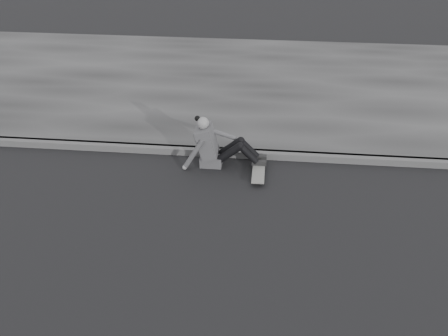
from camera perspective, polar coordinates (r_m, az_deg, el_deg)
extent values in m
plane|color=black|center=(6.87, 22.64, -10.96)|extent=(80.00, 80.00, 0.00)
cube|color=#4E4E4E|center=(8.83, 18.82, 0.77)|extent=(24.00, 0.16, 0.12)
cube|color=#353535|center=(11.47, 16.10, 8.66)|extent=(24.00, 6.00, 0.12)
cylinder|color=#9B9C96|center=(7.91, 3.34, -1.55)|extent=(0.03, 0.05, 0.05)
cylinder|color=#9B9C96|center=(7.91, 4.43, -1.61)|extent=(0.03, 0.05, 0.05)
cylinder|color=#9B9C96|center=(8.35, 3.52, 0.43)|extent=(0.03, 0.05, 0.05)
cylinder|color=#9B9C96|center=(8.35, 4.55, 0.38)|extent=(0.03, 0.05, 0.05)
cube|color=#28282A|center=(7.89, 3.89, -1.41)|extent=(0.16, 0.04, 0.03)
cube|color=#28282A|center=(8.33, 4.04, 0.57)|extent=(0.16, 0.04, 0.03)
cube|color=slate|center=(8.10, 3.98, -0.25)|extent=(0.20, 0.78, 0.02)
cube|color=#48484A|center=(8.35, -1.44, 1.02)|extent=(0.36, 0.34, 0.18)
cube|color=#48484A|center=(8.19, -1.96, 3.08)|extent=(0.37, 0.40, 0.57)
cube|color=#48484A|center=(8.15, -2.89, 3.85)|extent=(0.14, 0.30, 0.20)
cylinder|color=gray|center=(8.08, -2.35, 4.58)|extent=(0.09, 0.09, 0.08)
sphere|color=gray|center=(8.04, -2.43, 5.15)|extent=(0.20, 0.20, 0.20)
sphere|color=black|center=(8.04, -3.06, 5.68)|extent=(0.09, 0.09, 0.09)
cylinder|color=black|center=(8.15, 0.66, 1.75)|extent=(0.43, 0.13, 0.39)
cylinder|color=black|center=(8.30, 0.77, 2.38)|extent=(0.43, 0.13, 0.39)
cylinder|color=black|center=(8.13, 2.77, 1.61)|extent=(0.35, 0.11, 0.36)
cylinder|color=black|center=(8.29, 2.84, 2.25)|extent=(0.35, 0.11, 0.36)
sphere|color=black|center=(8.07, 1.84, 2.52)|extent=(0.13, 0.13, 0.13)
sphere|color=black|center=(8.23, 1.93, 3.14)|extent=(0.13, 0.13, 0.13)
cube|color=black|center=(8.21, 4.03, 0.60)|extent=(0.24, 0.08, 0.07)
cube|color=black|center=(8.36, 4.08, 1.25)|extent=(0.24, 0.08, 0.07)
cylinder|color=#48484A|center=(8.11, -3.53, 1.55)|extent=(0.38, 0.08, 0.58)
sphere|color=gray|center=(8.25, -4.52, 0.08)|extent=(0.08, 0.08, 0.08)
cylinder|color=#48484A|center=(8.28, -0.18, 3.90)|extent=(0.48, 0.08, 0.21)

